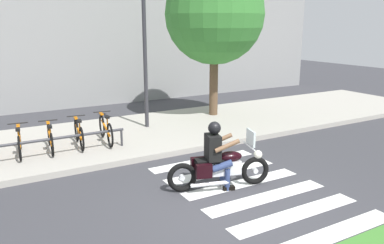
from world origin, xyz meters
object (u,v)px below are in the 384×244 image
bicycle_2 (50,138)px  street_lamp (145,44)px  rider (217,151)px  bicycle_3 (79,133)px  motorcycle (220,167)px  bicycle_1 (19,142)px  bicycle_4 (106,129)px  bike_rack (54,140)px  tree_near_rack (215,15)px

bicycle_2 → street_lamp: 3.94m
rider → bicycle_3: rider is taller
motorcycle → bicycle_2: bearing=124.2°
motorcycle → bicycle_2: (-2.63, 3.87, 0.03)m
bicycle_1 → bicycle_3: bicycle_3 is taller
bicycle_4 → bike_rack: bearing=-159.2°
bicycle_4 → street_lamp: size_ratio=0.39×
bicycle_3 → bicycle_1: bearing=180.0°
motorcycle → bike_rack: bearing=128.5°
bicycle_1 → bicycle_2: size_ratio=0.97×
rider → bicycle_4: (-1.10, 3.84, -0.31)m
rider → bicycle_3: (-1.83, 3.84, -0.32)m
rider → street_lamp: street_lamp is taller
bicycle_1 → street_lamp: size_ratio=0.35×
bicycle_3 → street_lamp: street_lamp is taller
bicycle_3 → street_lamp: (2.37, 0.96, 2.22)m
street_lamp → motorcycle: bearing=-95.5°
bicycle_2 → bike_rack: bicycle_2 is taller
street_lamp → bike_rack: bearing=-153.9°
bike_rack → tree_near_rack: 6.88m
rider → bike_rack: 4.18m
bicycle_2 → bicycle_1: bearing=-179.9°
bicycle_3 → bicycle_4: bearing=0.0°
bicycle_3 → tree_near_rack: bearing=14.9°
motorcycle → tree_near_rack: 6.91m
motorcycle → tree_near_rack: (3.23, 5.23, 3.17)m
tree_near_rack → bicycle_1: bearing=-168.3°
street_lamp → tree_near_rack: 2.93m
bicycle_1 → bike_rack: bearing=-37.2°
bicycle_4 → rider: bearing=-74.1°
tree_near_rack → street_lamp: bearing=-171.8°
street_lamp → tree_near_rack: bearing=8.2°
street_lamp → tree_near_rack: (2.76, 0.40, 0.90)m
bicycle_1 → bike_rack: bicycle_1 is taller
bicycle_2 → bicycle_3: bearing=-0.1°
motorcycle → bike_rack: motorcycle is taller
bicycle_3 → street_lamp: bearing=22.1°
bicycle_1 → bicycle_3: size_ratio=1.00×
bicycle_1 → motorcycle: bearing=-49.0°
bicycle_3 → tree_near_rack: size_ratio=0.30×
motorcycle → bike_rack: 4.24m
rider → motorcycle: bearing=-18.8°
rider → tree_near_rack: 6.77m
bicycle_2 → street_lamp: bearing=17.2°
motorcycle → tree_near_rack: tree_near_rack is taller
bicycle_3 → tree_near_rack: (5.13, 1.36, 3.12)m
bicycle_2 → street_lamp: size_ratio=0.36×
bicycle_4 → tree_near_rack: size_ratio=0.33×
bike_rack → street_lamp: (3.10, 1.52, 2.16)m
tree_near_rack → bicycle_2: bearing=-166.9°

